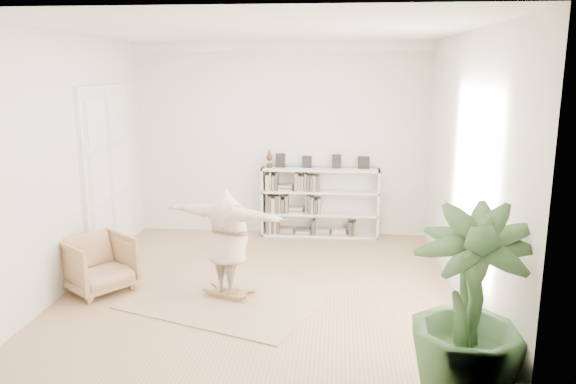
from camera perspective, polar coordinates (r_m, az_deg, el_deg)
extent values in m
plane|color=#92704B|center=(8.16, -2.86, -10.02)|extent=(6.00, 6.00, 0.00)
plane|color=silver|center=(10.60, -0.70, 5.31)|extent=(5.50, 0.00, 5.50)
plane|color=silver|center=(4.78, -8.09, -3.69)|extent=(5.50, 0.00, 5.50)
plane|color=silver|center=(8.49, -21.72, 2.63)|extent=(0.00, 6.00, 6.00)
plane|color=silver|center=(7.76, 17.54, 2.09)|extent=(0.00, 6.00, 6.00)
plane|color=white|center=(7.56, -3.16, 16.09)|extent=(6.00, 6.00, 0.00)
cube|color=white|center=(10.47, -0.77, 14.60)|extent=(5.50, 0.12, 0.18)
cube|color=white|center=(9.70, -17.91, 1.64)|extent=(0.08, 1.78, 2.92)
cube|color=silver|center=(9.33, -18.74, 1.18)|extent=(0.06, 0.78, 2.80)
cube|color=silver|center=(10.06, -16.93, 2.07)|extent=(0.06, 0.78, 2.80)
cube|color=silver|center=(10.66, -2.56, -0.95)|extent=(0.04, 0.35, 1.30)
cube|color=silver|center=(10.59, 9.10, -1.19)|extent=(0.04, 0.35, 1.30)
cube|color=silver|center=(10.72, 3.28, -0.88)|extent=(2.20, 0.04, 1.30)
cube|color=silver|center=(10.73, 3.21, -4.35)|extent=(2.20, 0.35, 0.04)
cube|color=silver|center=(10.62, 3.24, -2.23)|extent=(2.20, 0.35, 0.04)
cube|color=silver|center=(10.52, 3.27, 0.04)|extent=(2.20, 0.35, 0.04)
cube|color=silver|center=(10.44, 3.29, 2.29)|extent=(2.20, 0.35, 0.04)
cube|color=black|center=(10.51, -0.78, 3.16)|extent=(0.18, 0.07, 0.24)
cube|color=black|center=(10.48, 1.94, 3.12)|extent=(0.18, 0.07, 0.24)
cube|color=black|center=(10.46, 4.96, 3.06)|extent=(0.18, 0.07, 0.24)
cube|color=black|center=(10.47, 7.70, 3.00)|extent=(0.18, 0.07, 0.24)
imported|color=tan|center=(8.49, -18.73, -6.93)|extent=(1.21, 1.20, 0.79)
cube|color=tan|center=(7.99, -5.98, -10.53)|extent=(3.04, 2.74, 0.02)
cube|color=brown|center=(7.96, -5.99, -10.10)|extent=(0.56, 0.45, 0.03)
cube|color=brown|center=(7.97, -5.99, -10.33)|extent=(0.33, 0.16, 0.04)
cube|color=brown|center=(7.97, -5.99, -10.33)|extent=(0.33, 0.16, 0.04)
cube|color=brown|center=(7.96, -5.99, -10.10)|extent=(0.20, 0.11, 0.10)
cube|color=brown|center=(7.96, -5.99, -10.10)|extent=(0.20, 0.11, 0.10)
imported|color=#C6AB95|center=(7.70, -6.12, -4.73)|extent=(1.85, 1.08, 1.46)
imported|color=#2E4C26|center=(5.51, 17.90, -11.28)|extent=(1.40, 1.40, 1.92)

